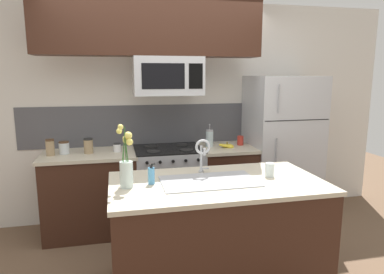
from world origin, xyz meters
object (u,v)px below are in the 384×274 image
at_px(stove_range, 169,187).
at_px(storage_jar_medium, 64,148).
at_px(flower_vase, 126,168).
at_px(sink_faucet, 202,151).
at_px(microwave, 168,76).
at_px(storage_jar_tall, 50,147).
at_px(refrigerator, 281,147).
at_px(french_press, 210,138).
at_px(storage_jar_squat, 117,147).
at_px(coffee_tin, 240,140).
at_px(drinking_glass, 270,170).
at_px(dish_soap_bottle, 151,175).
at_px(banana_bunch, 227,146).
at_px(storage_jar_short, 88,146).

relative_size(stove_range, storage_jar_medium, 6.93).
bearing_deg(flower_vase, sink_faucet, 18.31).
bearing_deg(microwave, storage_jar_tall, -179.76).
xyz_separation_m(refrigerator, french_press, (-0.90, 0.04, 0.14)).
distance_m(storage_jar_tall, storage_jar_squat, 0.69).
relative_size(microwave, coffee_tin, 6.77).
xyz_separation_m(sink_faucet, drinking_glass, (0.53, -0.19, -0.14)).
height_order(french_press, dish_soap_bottle, french_press).
height_order(microwave, storage_jar_tall, microwave).
bearing_deg(stove_range, flower_vase, -112.23).
distance_m(storage_jar_squat, dish_soap_bottle, 1.24).
height_order(stove_range, banana_bunch, banana_bunch).
bearing_deg(refrigerator, coffee_tin, 176.68).
bearing_deg(storage_jar_medium, flower_vase, -64.22).
height_order(banana_bunch, coffee_tin, coffee_tin).
relative_size(coffee_tin, sink_faucet, 0.36).
relative_size(refrigerator, banana_bunch, 9.11).
xyz_separation_m(coffee_tin, flower_vase, (-1.40, -1.30, 0.10)).
bearing_deg(dish_soap_bottle, refrigerator, 35.41).
distance_m(stove_range, sink_faucet, 1.22).
xyz_separation_m(storage_jar_medium, storage_jar_short, (0.25, -0.03, 0.01)).
distance_m(storage_jar_medium, coffee_tin, 2.01).
height_order(refrigerator, sink_faucet, refrigerator).
relative_size(refrigerator, drinking_glass, 15.08).
relative_size(microwave, dish_soap_bottle, 4.51).
bearing_deg(storage_jar_tall, dish_soap_bottle, -51.63).
bearing_deg(drinking_glass, refrigerator, 59.26).
bearing_deg(flower_vase, storage_jar_short, 106.22).
xyz_separation_m(storage_jar_tall, storage_jar_short, (0.38, 0.02, -0.01)).
xyz_separation_m(microwave, storage_jar_medium, (-1.12, 0.05, -0.75)).
bearing_deg(french_press, storage_jar_tall, -177.19).
height_order(storage_jar_tall, storage_jar_medium, storage_jar_tall).
relative_size(storage_jar_squat, banana_bunch, 0.50).
bearing_deg(flower_vase, microwave, 67.43).
distance_m(banana_bunch, drinking_glass, 1.17).
relative_size(storage_jar_short, coffee_tin, 1.49).
relative_size(refrigerator, storage_jar_tall, 9.92).
xyz_separation_m(refrigerator, storage_jar_squat, (-1.97, -0.02, 0.09)).
bearing_deg(dish_soap_bottle, storage_jar_tall, 128.37).
distance_m(storage_jar_medium, drinking_glass, 2.18).
distance_m(stove_range, flower_vase, 1.47).
bearing_deg(storage_jar_squat, storage_jar_medium, 177.60).
relative_size(banana_bunch, coffee_tin, 1.73).
bearing_deg(microwave, drinking_glass, -61.12).
bearing_deg(coffee_tin, drinking_glass, -99.89).
bearing_deg(flower_vase, coffee_tin, 42.85).
bearing_deg(dish_soap_bottle, flower_vase, -168.55).
bearing_deg(banana_bunch, drinking_glass, -90.89).
relative_size(dish_soap_bottle, flower_vase, 0.34).
height_order(storage_jar_medium, coffee_tin, storage_jar_medium).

